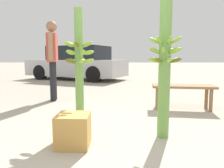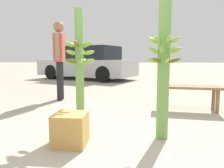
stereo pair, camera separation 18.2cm
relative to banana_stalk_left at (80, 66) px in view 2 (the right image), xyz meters
The scene contains 7 objects.
ground_plane 1.09m from the banana_stalk_left, 45.59° to the right, with size 80.00×80.00×0.00m, color #A89E8C.
banana_stalk_left is the anchor object (origin of this frame).
banana_stalk_center 1.05m from the banana_stalk_left, 14.79° to the right, with size 0.39×0.39×1.74m.
vendor_person 2.10m from the banana_stalk_left, 115.47° to the left, with size 0.25×0.63×1.68m.
market_bench 2.07m from the banana_stalk_left, 34.85° to the left, with size 1.12×0.53×0.43m.
parked_car 6.64m from the banana_stalk_left, 100.79° to the left, with size 4.47×3.16×1.40m.
produce_crate 0.85m from the banana_stalk_left, 87.38° to the right, with size 0.34×0.34×0.34m.
Camera 2 is at (0.17, -2.22, 0.92)m, focal length 35.00 mm.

